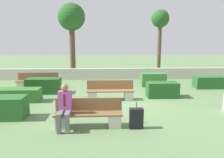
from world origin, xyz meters
name	(u,v)px	position (x,y,z in m)	size (l,w,h in m)	color
ground_plane	(121,102)	(0.00, 0.00, 0.00)	(60.00, 60.00, 0.00)	#607F51
perimeter_wall	(114,74)	(0.00, 5.54, 0.36)	(14.90, 0.30, 0.73)	beige
bench_front	(89,116)	(-1.19, -2.58, 0.32)	(2.01, 0.49, 0.83)	brown
bench_left_side	(38,82)	(-4.28, 2.89, 0.33)	(2.17, 0.49, 0.83)	brown
bench_right_side	(110,92)	(-0.43, 0.40, 0.32)	(2.04, 0.48, 0.83)	brown
person_seated_man	(65,105)	(-1.86, -2.72, 0.73)	(0.38, 0.63, 1.32)	slate
hedge_block_near_left	(153,80)	(2.09, 3.18, 0.37)	(1.37, 0.66, 0.75)	#3D7A38
hedge_block_near_right	(162,90)	(1.94, 0.76, 0.34)	(1.39, 0.75, 0.69)	#235623
hedge_block_mid_left	(16,95)	(-4.42, 0.31, 0.28)	(2.00, 0.72, 0.55)	#33702D
hedge_block_mid_right	(2,108)	(-4.10, -1.75, 0.36)	(1.54, 0.76, 0.73)	#286028
hedge_block_far_left	(210,82)	(5.05, 2.55, 0.32)	(1.69, 0.71, 0.63)	#286028
hedge_block_far_right	(44,86)	(-3.65, 1.75, 0.37)	(1.61, 0.75, 0.74)	#235623
suitcase	(136,118)	(0.21, -2.79, 0.31)	(0.40, 0.20, 0.81)	black
tree_leftmost	(72,19)	(-2.93, 7.15, 4.02)	(1.93, 1.93, 5.16)	brown
tree_center_left	(160,22)	(3.28, 6.67, 3.79)	(1.24, 1.24, 4.68)	brown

